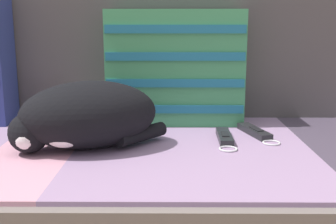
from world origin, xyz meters
TOP-DOWN VIEW (x-y plane):
  - couch at (-0.00, 0.11)m, footprint 1.96×0.88m
  - sofa_backrest at (0.00, 0.48)m, footprint 1.93×0.14m
  - throw_pillow_striped at (0.16, 0.33)m, footprint 0.43×0.14m
  - sleeping_cat at (-0.08, 0.05)m, footprint 0.41×0.33m
  - game_remote_near at (0.40, 0.18)m, footprint 0.10×0.21m
  - game_remote_far at (0.30, 0.12)m, footprint 0.05×0.20m

SIDE VIEW (x-z plane):
  - couch at x=0.00m, z-range 0.00..0.38m
  - game_remote_far at x=0.30m, z-range 0.38..0.40m
  - game_remote_near at x=0.40m, z-range 0.38..0.40m
  - sleeping_cat at x=-0.08m, z-range 0.38..0.56m
  - throw_pillow_striped at x=0.16m, z-range 0.38..0.75m
  - sofa_backrest at x=0.00m, z-range 0.38..0.85m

